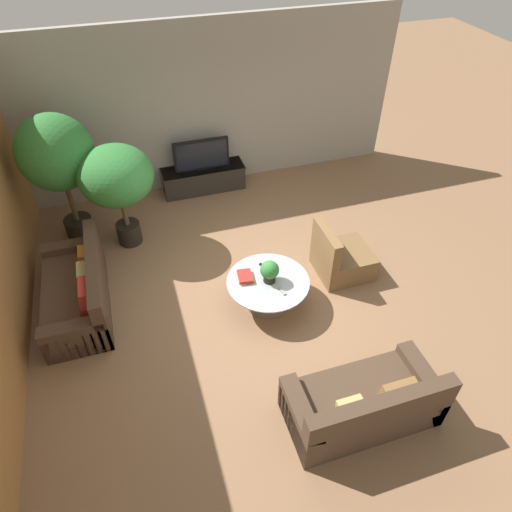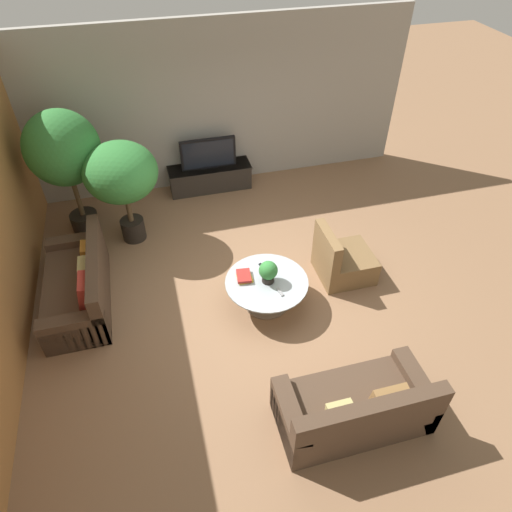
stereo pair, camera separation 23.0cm
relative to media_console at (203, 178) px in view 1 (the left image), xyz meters
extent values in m
plane|color=#8C6647|center=(0.14, -2.94, -0.24)|extent=(24.00, 24.00, 0.00)
cube|color=#A39E93|center=(0.14, 0.32, 1.26)|extent=(7.40, 0.12, 3.00)
cube|color=#2D2823|center=(0.00, 0.00, -0.01)|extent=(1.54, 0.48, 0.46)
cube|color=#2D2823|center=(0.00, 0.00, 0.21)|extent=(1.57, 0.50, 0.02)
cube|color=black|center=(0.00, 0.00, 0.51)|extent=(1.03, 0.08, 0.57)
cube|color=black|center=(0.00, -0.04, 0.51)|extent=(0.95, 0.00, 0.52)
cube|color=black|center=(0.00, 0.00, 0.23)|extent=(0.31, 0.13, 0.02)
cylinder|color=#756656|center=(0.22, -3.22, -0.23)|extent=(0.64, 0.64, 0.02)
cylinder|color=#756656|center=(0.22, -3.22, -0.03)|extent=(0.10, 0.10, 0.43)
cylinder|color=#A8B2B7|center=(0.22, -3.22, 0.19)|extent=(1.17, 1.17, 0.02)
cube|color=#4C3828|center=(-2.40, -2.48, -0.03)|extent=(0.84, 1.86, 0.42)
cube|color=#4C3828|center=(-2.06, -2.48, 0.39)|extent=(0.16, 1.86, 0.42)
cube|color=#4C3828|center=(-2.40, -1.65, 0.03)|extent=(0.84, 0.20, 0.54)
cube|color=#4C3828|center=(-2.40, -3.31, 0.03)|extent=(0.84, 0.20, 0.54)
cube|color=orange|center=(-2.22, -2.06, 0.31)|extent=(0.15, 0.28, 0.27)
cube|color=tan|center=(-2.22, -2.48, 0.32)|extent=(0.12, 0.32, 0.29)
cube|color=#B23328|center=(-2.22, -2.90, 0.36)|extent=(0.17, 0.40, 0.37)
cube|color=#4C3828|center=(0.66, -5.20, -0.03)|extent=(1.70, 0.84, 0.42)
cube|color=#4C3828|center=(0.66, -5.54, 0.39)|extent=(1.70, 0.16, 0.42)
cube|color=#4C3828|center=(1.41, -5.20, 0.03)|extent=(0.20, 0.84, 0.54)
cube|color=#4C3828|center=(-0.09, -5.20, 0.03)|extent=(0.20, 0.84, 0.54)
cube|color=olive|center=(0.94, -5.38, 0.35)|extent=(0.39, 0.17, 0.36)
cube|color=tan|center=(0.39, -5.38, 0.31)|extent=(0.28, 0.15, 0.27)
cube|color=brown|center=(1.55, -2.93, -0.04)|extent=(0.80, 0.76, 0.40)
cube|color=brown|center=(1.22, -2.93, 0.39)|extent=(0.14, 0.76, 0.46)
cylinder|color=black|center=(-2.33, -0.72, -0.09)|extent=(0.46, 0.46, 0.31)
cylinder|color=brown|center=(-2.33, -0.72, 0.39)|extent=(0.08, 0.08, 0.66)
ellipsoid|color=#337F38|center=(-2.33, -0.72, 1.31)|extent=(1.14, 1.14, 1.17)
cylinder|color=black|center=(-1.53, -1.19, -0.06)|extent=(0.39, 0.39, 0.37)
cylinder|color=brown|center=(-1.53, -1.19, 0.36)|extent=(0.08, 0.08, 0.46)
ellipsoid|color=#337F38|center=(-1.53, -1.19, 1.04)|extent=(1.14, 1.14, 0.91)
cylinder|color=black|center=(0.24, -3.22, 0.25)|extent=(0.17, 0.17, 0.09)
sphere|color=#337F38|center=(0.24, -3.22, 0.41)|extent=(0.26, 0.26, 0.26)
cube|color=gold|center=(-0.07, -3.09, 0.22)|extent=(0.21, 0.21, 0.02)
cube|color=#A32823|center=(-0.08, -3.07, 0.25)|extent=(0.22, 0.29, 0.04)
cube|color=black|center=(0.25, -2.92, 0.21)|extent=(0.11, 0.16, 0.02)
cube|color=gray|center=(0.33, -3.47, 0.21)|extent=(0.07, 0.16, 0.02)
camera|label=1|loc=(-1.31, -7.48, 4.70)|focal=32.00mm
camera|label=2|loc=(-1.09, -7.54, 4.70)|focal=32.00mm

